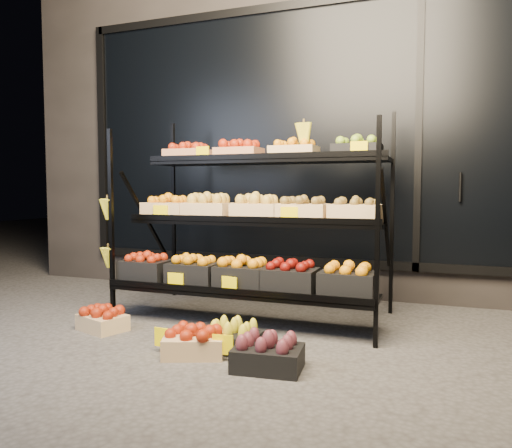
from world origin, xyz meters
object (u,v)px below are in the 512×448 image
at_px(floor_crate_left, 103,319).
at_px(floor_crate_midright, 194,341).
at_px(floor_crate_midleft, 232,337).
at_px(display_rack, 251,220).

height_order(floor_crate_left, floor_crate_midright, floor_crate_midright).
bearing_deg(floor_crate_midleft, floor_crate_midright, -133.63).
xyz_separation_m(display_rack, floor_crate_midright, (-0.01, -0.97, -0.70)).
relative_size(floor_crate_left, floor_crate_midleft, 1.09).
height_order(display_rack, floor_crate_midleft, display_rack).
height_order(display_rack, floor_crate_left, display_rack).
relative_size(floor_crate_left, floor_crate_midright, 0.90).
bearing_deg(floor_crate_left, floor_crate_midleft, 14.46).
xyz_separation_m(display_rack, floor_crate_left, (-0.89, -0.71, -0.70)).
relative_size(display_rack, floor_crate_midright, 4.95).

